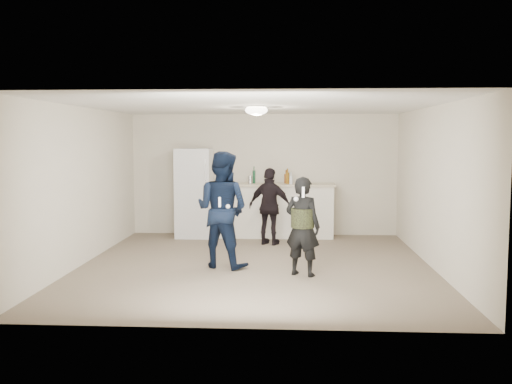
# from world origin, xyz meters

# --- Properties ---
(floor) EXTENTS (6.00, 6.00, 0.00)m
(floor) POSITION_xyz_m (0.00, 0.00, 0.00)
(floor) COLOR #6B5B4C
(floor) RESTS_ON ground
(ceiling) EXTENTS (6.00, 6.00, 0.00)m
(ceiling) POSITION_xyz_m (0.00, 0.00, 2.50)
(ceiling) COLOR silver
(ceiling) RESTS_ON wall_back
(wall_back) EXTENTS (6.00, 0.00, 6.00)m
(wall_back) POSITION_xyz_m (0.00, 3.00, 1.25)
(wall_back) COLOR beige
(wall_back) RESTS_ON floor
(wall_front) EXTENTS (6.00, 0.00, 6.00)m
(wall_front) POSITION_xyz_m (0.00, -3.00, 1.25)
(wall_front) COLOR beige
(wall_front) RESTS_ON floor
(wall_left) EXTENTS (0.00, 6.00, 6.00)m
(wall_left) POSITION_xyz_m (-2.75, 0.00, 1.25)
(wall_left) COLOR beige
(wall_left) RESTS_ON floor
(wall_right) EXTENTS (0.00, 6.00, 6.00)m
(wall_right) POSITION_xyz_m (2.75, 0.00, 1.25)
(wall_right) COLOR beige
(wall_right) RESTS_ON floor
(counter) EXTENTS (2.60, 0.56, 1.05)m
(counter) POSITION_xyz_m (0.11, 2.67, 0.53)
(counter) COLOR white
(counter) RESTS_ON floor
(counter_top) EXTENTS (2.68, 0.64, 0.04)m
(counter_top) POSITION_xyz_m (0.11, 2.67, 1.07)
(counter_top) COLOR beige
(counter_top) RESTS_ON counter
(fridge) EXTENTS (0.70, 0.70, 1.80)m
(fridge) POSITION_xyz_m (-1.40, 2.60, 0.90)
(fridge) COLOR white
(fridge) RESTS_ON floor
(fridge_handle) EXTENTS (0.02, 0.02, 0.60)m
(fridge_handle) POSITION_xyz_m (-1.12, 2.23, 1.30)
(fridge_handle) COLOR silver
(fridge_handle) RESTS_ON fridge
(ceiling_dome) EXTENTS (0.36, 0.36, 0.16)m
(ceiling_dome) POSITION_xyz_m (0.00, 0.30, 2.45)
(ceiling_dome) COLOR white
(ceiling_dome) RESTS_ON ceiling
(shaker) EXTENTS (0.08, 0.08, 0.17)m
(shaker) POSITION_xyz_m (-0.25, 2.54, 1.18)
(shaker) COLOR #A9A9AD
(shaker) RESTS_ON counter_top
(man) EXTENTS (1.07, 0.96, 1.80)m
(man) POSITION_xyz_m (-0.51, -0.10, 0.90)
(man) COLOR #0E1D3A
(man) RESTS_ON floor
(woman) EXTENTS (0.63, 0.54, 1.45)m
(woman) POSITION_xyz_m (0.73, -0.60, 0.73)
(woman) COLOR black
(woman) RESTS_ON floor
(camo_shorts) EXTENTS (0.34, 0.34, 0.28)m
(camo_shorts) POSITION_xyz_m (0.73, -0.60, 0.85)
(camo_shorts) COLOR #313B1A
(camo_shorts) RESTS_ON woman
(spectator) EXTENTS (0.92, 0.62, 1.45)m
(spectator) POSITION_xyz_m (0.17, 1.81, 0.73)
(spectator) COLOR black
(spectator) RESTS_ON floor
(remote_man) EXTENTS (0.04, 0.04, 0.15)m
(remote_man) POSITION_xyz_m (-0.51, -0.38, 1.05)
(remote_man) COLOR white
(remote_man) RESTS_ON man
(nunchuk_man) EXTENTS (0.07, 0.07, 0.07)m
(nunchuk_man) POSITION_xyz_m (-0.39, -0.35, 0.98)
(nunchuk_man) COLOR white
(nunchuk_man) RESTS_ON man
(remote_woman) EXTENTS (0.04, 0.04, 0.15)m
(remote_woman) POSITION_xyz_m (0.73, -0.85, 1.25)
(remote_woman) COLOR white
(remote_woman) RESTS_ON woman
(nunchuk_woman) EXTENTS (0.07, 0.07, 0.07)m
(nunchuk_woman) POSITION_xyz_m (0.63, -0.82, 1.15)
(nunchuk_woman) COLOR white
(nunchuk_woman) RESTS_ON woman
(bottle_cluster) EXTENTS (0.82, 0.33, 0.26)m
(bottle_cluster) POSITION_xyz_m (0.36, 2.70, 1.20)
(bottle_cluster) COLOR #134427
(bottle_cluster) RESTS_ON counter_top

